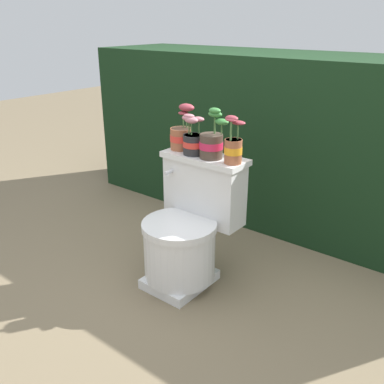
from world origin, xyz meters
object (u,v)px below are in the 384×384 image
object	(u,v)px
potted_plant_left	(182,134)
potted_plant_midleft	(193,139)
toilet	(188,230)
potted_plant_midright	(233,146)
potted_plant_middle	(212,142)

from	to	relation	value
potted_plant_left	potted_plant_midleft	bearing A→B (deg)	-18.06
toilet	potted_plant_left	bearing A→B (deg)	137.26
potted_plant_midleft	potted_plant_left	bearing A→B (deg)	161.94
potted_plant_midleft	potted_plant_midright	world-z (taller)	potted_plant_midright
potted_plant_left	potted_plant_midright	world-z (taller)	potted_plant_left
potted_plant_middle	potted_plant_midright	bearing A→B (deg)	-3.57
toilet	potted_plant_left	size ratio (longest dim) A/B	2.77
potted_plant_left	potted_plant_midleft	xyz separation A→B (m)	(0.11, -0.04, -0.00)
toilet	potted_plant_midleft	size ratio (longest dim) A/B	3.22
potted_plant_left	potted_plant_midleft	distance (m)	0.11
potted_plant_midleft	potted_plant_middle	distance (m)	0.11
potted_plant_left	potted_plant_midright	bearing A→B (deg)	-5.99
potted_plant_left	potted_plant_middle	size ratio (longest dim) A/B	0.96
potted_plant_midright	potted_plant_middle	bearing A→B (deg)	176.43
potted_plant_midright	potted_plant_left	bearing A→B (deg)	174.01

